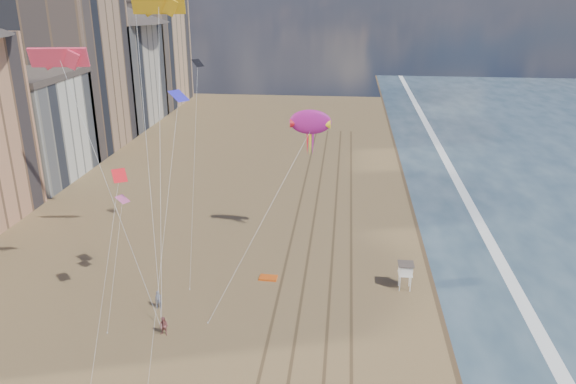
{
  "coord_description": "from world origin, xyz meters",
  "views": [
    {
      "loc": [
        5.0,
        -28.27,
        29.79
      ],
      "look_at": [
        -0.71,
        26.0,
        9.5
      ],
      "focal_mm": 35.0,
      "sensor_mm": 36.0,
      "label": 1
    }
  ],
  "objects_px": {
    "lifeguard_stand": "(406,269)",
    "kite_flyer_a": "(159,300)",
    "show_kite": "(310,122)",
    "grounded_kite": "(268,278)",
    "kite_flyer_b": "(164,326)"
  },
  "relations": [
    {
      "from": "lifeguard_stand",
      "to": "kite_flyer_b",
      "type": "distance_m",
      "value": 24.71
    },
    {
      "from": "lifeguard_stand",
      "to": "show_kite",
      "type": "distance_m",
      "value": 19.09
    },
    {
      "from": "grounded_kite",
      "to": "kite_flyer_b",
      "type": "height_order",
      "value": "kite_flyer_b"
    },
    {
      "from": "grounded_kite",
      "to": "kite_flyer_a",
      "type": "bearing_deg",
      "value": -142.37
    },
    {
      "from": "lifeguard_stand",
      "to": "show_kite",
      "type": "bearing_deg",
      "value": 139.56
    },
    {
      "from": "kite_flyer_a",
      "to": "kite_flyer_b",
      "type": "relative_size",
      "value": 1.01
    },
    {
      "from": "lifeguard_stand",
      "to": "kite_flyer_a",
      "type": "bearing_deg",
      "value": -165.42
    },
    {
      "from": "grounded_kite",
      "to": "show_kite",
      "type": "xyz_separation_m",
      "value": [
        3.74,
        8.46,
        15.17
      ]
    },
    {
      "from": "grounded_kite",
      "to": "kite_flyer_a",
      "type": "relative_size",
      "value": 1.03
    },
    {
      "from": "grounded_kite",
      "to": "show_kite",
      "type": "relative_size",
      "value": 0.08
    },
    {
      "from": "show_kite",
      "to": "kite_flyer_a",
      "type": "height_order",
      "value": "show_kite"
    },
    {
      "from": "lifeguard_stand",
      "to": "kite_flyer_a",
      "type": "distance_m",
      "value": 25.03
    },
    {
      "from": "lifeguard_stand",
      "to": "grounded_kite",
      "type": "bearing_deg",
      "value": 177.68
    },
    {
      "from": "lifeguard_stand",
      "to": "grounded_kite",
      "type": "distance_m",
      "value": 14.53
    },
    {
      "from": "grounded_kite",
      "to": "kite_flyer_b",
      "type": "xyz_separation_m",
      "value": [
        -7.91,
        -11.2,
        0.8
      ]
    }
  ]
}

